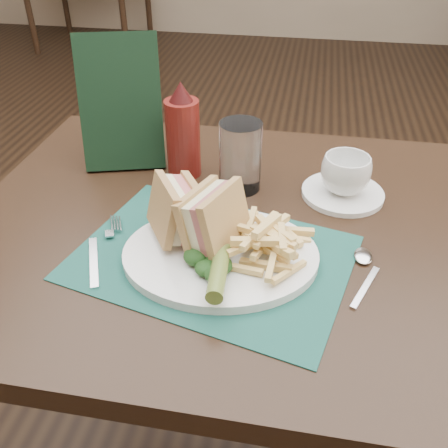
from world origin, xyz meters
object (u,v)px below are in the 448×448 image
at_px(sandwich_half_a, 163,212).
at_px(ketchup_bottle, 183,130).
at_px(placemat, 212,257).
at_px(sandwich_half_b, 202,215).
at_px(drinking_glass, 240,157).
at_px(check_presenter, 121,103).
at_px(coffee_cup, 346,174).
at_px(plate, 221,255).
at_px(saucer, 342,193).
at_px(table_main, 224,363).

distance_m(sandwich_half_a, ketchup_bottle, 0.24).
bearing_deg(placemat, sandwich_half_b, 138.55).
distance_m(drinking_glass, ketchup_bottle, 0.12).
height_order(placemat, check_presenter, check_presenter).
height_order(coffee_cup, check_presenter, check_presenter).
relative_size(plate, sandwich_half_b, 2.91).
relative_size(sandwich_half_a, sandwich_half_b, 0.93).
bearing_deg(sandwich_half_a, saucer, 3.82).
bearing_deg(plate, check_presenter, 123.39).
bearing_deg(saucer, sandwich_half_b, -136.87).
bearing_deg(drinking_glass, plate, -88.98).
height_order(sandwich_half_a, coffee_cup, sandwich_half_a).
bearing_deg(saucer, ketchup_bottle, 174.41).
height_order(saucer, drinking_glass, drinking_glass).
distance_m(saucer, coffee_cup, 0.04).
bearing_deg(sandwich_half_a, drinking_glass, 33.91).
bearing_deg(drinking_glass, sandwich_half_a, -113.71).
bearing_deg(table_main, coffee_cup, 30.35).
bearing_deg(sandwich_half_b, plate, -8.35).
bearing_deg(drinking_glass, check_presenter, 165.53).
relative_size(plate, coffee_cup, 3.37).
relative_size(sandwich_half_a, saucer, 0.64).
bearing_deg(ketchup_bottle, table_main, -54.11).
bearing_deg(coffee_cup, plate, -130.09).
bearing_deg(check_presenter, drinking_glass, -30.84).
distance_m(saucer, check_presenter, 0.46).
relative_size(table_main, saucer, 6.00).
height_order(placemat, sandwich_half_a, sandwich_half_a).
height_order(sandwich_half_b, coffee_cup, sandwich_half_b).
relative_size(sandwich_half_a, drinking_glass, 0.74).
height_order(sandwich_half_b, saucer, sandwich_half_b).
xyz_separation_m(table_main, placemat, (-0.00, -0.10, 0.38)).
xyz_separation_m(placemat, plate, (0.01, -0.00, 0.01)).
height_order(table_main, ketchup_bottle, ketchup_bottle).
bearing_deg(placemat, sandwich_half_a, 168.81).
distance_m(table_main, sandwich_half_a, 0.46).
distance_m(table_main, ketchup_bottle, 0.50).
bearing_deg(plate, ketchup_bottle, 107.32).
relative_size(table_main, placemat, 2.19).
bearing_deg(table_main, sandwich_half_a, -132.27).
height_order(coffee_cup, ketchup_bottle, ketchup_bottle).
bearing_deg(sandwich_half_a, plate, -43.45).
bearing_deg(check_presenter, sandwich_half_b, -67.03).
xyz_separation_m(sandwich_half_a, saucer, (0.28, 0.20, -0.06)).
relative_size(drinking_glass, ketchup_bottle, 0.70).
bearing_deg(table_main, ketchup_bottle, 125.89).
xyz_separation_m(placemat, coffee_cup, (0.20, 0.22, 0.04)).
height_order(plate, check_presenter, check_presenter).
relative_size(sandwich_half_a, check_presenter, 0.37).
distance_m(saucer, drinking_glass, 0.20).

